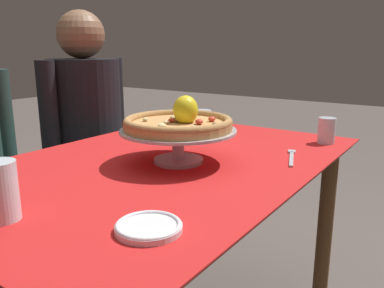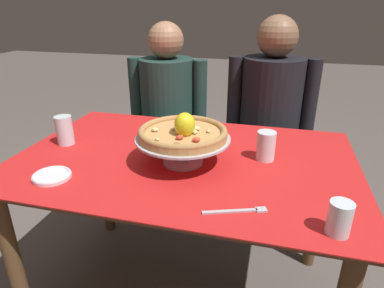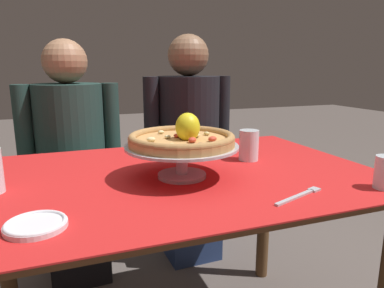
{
  "view_description": "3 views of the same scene",
  "coord_description": "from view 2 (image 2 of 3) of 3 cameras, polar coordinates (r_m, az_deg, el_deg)",
  "views": [
    {
      "loc": [
        -0.93,
        -0.74,
        1.06
      ],
      "look_at": [
        0.04,
        -0.08,
        0.78
      ],
      "focal_mm": 36.93,
      "sensor_mm": 36.0,
      "label": 1
    },
    {
      "loc": [
        0.33,
        -1.14,
        1.28
      ],
      "look_at": [
        0.04,
        -0.02,
        0.79
      ],
      "focal_mm": 31.01,
      "sensor_mm": 36.0,
      "label": 2
    },
    {
      "loc": [
        -0.32,
        -1.04,
        1.06
      ],
      "look_at": [
        0.05,
        -0.03,
        0.82
      ],
      "focal_mm": 32.55,
      "sensor_mm": 36.0,
      "label": 3
    }
  ],
  "objects": [
    {
      "name": "water_glass_front_right",
      "position": [
        0.97,
        23.99,
        -11.89
      ],
      "size": [
        0.06,
        0.06,
        0.09
      ],
      "color": "silver",
      "rests_on": "dining_table"
    },
    {
      "name": "pizza_stand",
      "position": [
        1.23,
        -1.56,
        -0.01
      ],
      "size": [
        0.35,
        0.35,
        0.1
      ],
      "color": "#B7B7C1",
      "rests_on": "dining_table"
    },
    {
      "name": "dinner_fork",
      "position": [
        1.0,
        8.01,
        -11.32
      ],
      "size": [
        0.19,
        0.08,
        0.01
      ],
      "color": "#B7B7C1",
      "rests_on": "dining_table"
    },
    {
      "name": "side_plate",
      "position": [
        1.26,
        -22.97,
        -5.04
      ],
      "size": [
        0.13,
        0.13,
        0.02
      ],
      "color": "white",
      "rests_on": "dining_table"
    },
    {
      "name": "diner_right",
      "position": [
        1.97,
        12.96,
        2.13
      ],
      "size": [
        0.49,
        0.34,
        1.23
      ],
      "color": "navy",
      "rests_on": "ground"
    },
    {
      "name": "water_glass_side_left",
      "position": [
        1.52,
        -20.97,
        1.99
      ],
      "size": [
        0.07,
        0.07,
        0.12
      ],
      "color": "silver",
      "rests_on": "dining_table"
    },
    {
      "name": "diner_left",
      "position": [
        2.08,
        -4.09,
        2.93
      ],
      "size": [
        0.48,
        0.33,
        1.19
      ],
      "color": "black",
      "rests_on": "ground"
    },
    {
      "name": "water_glass_side_right",
      "position": [
        1.3,
        12.56,
        -0.56
      ],
      "size": [
        0.07,
        0.07,
        0.11
      ],
      "color": "white",
      "rests_on": "dining_table"
    },
    {
      "name": "pizza",
      "position": [
        1.21,
        -1.55,
        2.06
      ],
      "size": [
        0.33,
        0.33,
        0.1
      ],
      "color": "tan",
      "rests_on": "pizza_stand"
    },
    {
      "name": "dining_table",
      "position": [
        1.36,
        -1.35,
        -6.09
      ],
      "size": [
        1.32,
        0.88,
        0.72
      ],
      "color": "brown",
      "rests_on": "ground"
    }
  ]
}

